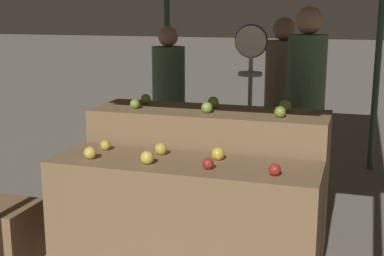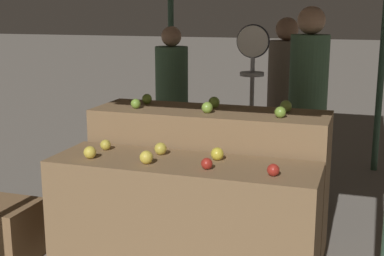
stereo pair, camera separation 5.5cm
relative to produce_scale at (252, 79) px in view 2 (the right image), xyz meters
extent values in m
cylinder|color=#33513D|center=(-1.36, 1.71, -0.02)|extent=(0.07, 0.07, 2.33)
cylinder|color=#33513D|center=(1.05, 1.71, -0.02)|extent=(0.07, 0.07, 2.33)
cube|color=olive|center=(-0.15, -1.31, -0.78)|extent=(1.70, 0.55, 0.82)
cube|color=olive|center=(-0.15, -0.71, -0.67)|extent=(1.70, 0.55, 1.04)
sphere|color=yellow|center=(-0.74, -1.43, -0.33)|extent=(0.08, 0.08, 0.08)
sphere|color=yellow|center=(-0.35, -1.43, -0.33)|extent=(0.08, 0.08, 0.08)
sphere|color=#AD281E|center=(0.04, -1.42, -0.33)|extent=(0.07, 0.07, 0.07)
sphere|color=#AD281E|center=(0.43, -1.43, -0.33)|extent=(0.07, 0.07, 0.07)
sphere|color=gold|center=(-0.75, -1.21, -0.33)|extent=(0.07, 0.07, 0.07)
sphere|color=gold|center=(-0.35, -1.20, -0.33)|extent=(0.08, 0.08, 0.08)
sphere|color=gold|center=(0.04, -1.21, -0.33)|extent=(0.08, 0.08, 0.08)
sphere|color=#7AA338|center=(-0.69, -0.82, -0.11)|extent=(0.07, 0.07, 0.07)
sphere|color=#84AD3D|center=(-0.14, -0.82, -0.11)|extent=(0.08, 0.08, 0.08)
sphere|color=#7AA338|center=(0.37, -0.83, -0.11)|extent=(0.08, 0.08, 0.08)
sphere|color=#84AD3D|center=(-0.69, -0.60, -0.11)|extent=(0.08, 0.08, 0.08)
sphere|color=#84AD3D|center=(-0.15, -0.60, -0.11)|extent=(0.08, 0.08, 0.08)
sphere|color=#8EB247|center=(0.38, -0.61, -0.10)|extent=(0.08, 0.08, 0.08)
cylinder|color=#99999E|center=(0.00, 0.01, -0.43)|extent=(0.04, 0.04, 1.52)
cylinder|color=black|center=(0.00, 0.01, 0.31)|extent=(0.28, 0.01, 0.28)
cylinder|color=silver|center=(0.00, -0.01, 0.31)|extent=(0.25, 0.02, 0.25)
cylinder|color=#99999E|center=(0.00, -0.01, 0.11)|extent=(0.01, 0.01, 0.14)
cylinder|color=#99999E|center=(0.00, -0.01, 0.04)|extent=(0.20, 0.20, 0.03)
cube|color=#2D2D38|center=(0.44, 0.26, -0.77)|extent=(0.29, 0.24, 0.83)
cylinder|color=#476B4C|center=(0.44, 0.26, 0.00)|extent=(0.44, 0.44, 0.72)
sphere|color=tan|center=(0.44, 0.26, 0.48)|extent=(0.23, 0.23, 0.23)
cube|color=#2D2D38|center=(0.15, 0.85, -0.80)|extent=(0.29, 0.23, 0.78)
cylinder|color=#756656|center=(0.15, 0.85, -0.07)|extent=(0.44, 0.44, 0.68)
sphere|color=#936B51|center=(0.15, 0.85, 0.38)|extent=(0.22, 0.22, 0.22)
cube|color=#2D2D38|center=(-1.03, 0.86, -0.82)|extent=(0.26, 0.16, 0.74)
cylinder|color=#476B4C|center=(-1.03, 0.86, -0.13)|extent=(0.36, 0.36, 0.64)
sphere|color=tan|center=(-1.03, 0.86, 0.29)|extent=(0.21, 0.21, 0.21)
cube|color=olive|center=(-1.46, -1.41, -0.98)|extent=(0.42, 0.42, 0.42)
camera|label=1|loc=(0.86, -4.37, 0.57)|focal=50.00mm
camera|label=2|loc=(0.91, -4.35, 0.57)|focal=50.00mm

